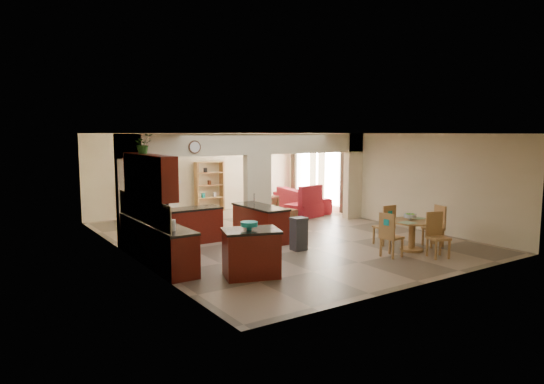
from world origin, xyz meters
TOP-DOWN VIEW (x-y plane):
  - floor at (0.00, 0.00)m, footprint 10.00×10.00m
  - ceiling at (0.00, 0.00)m, footprint 10.00×10.00m
  - wall_back at (0.00, 5.00)m, footprint 8.00×0.00m
  - wall_front at (0.00, -5.00)m, footprint 8.00×0.00m
  - wall_left at (-4.00, 0.00)m, footprint 0.00×10.00m
  - wall_right at (4.00, 0.00)m, footprint 0.00×10.00m
  - partition_left_pier at (-3.70, 1.00)m, footprint 0.60×0.25m
  - partition_center_pier at (0.00, 1.00)m, footprint 0.80×0.25m
  - partition_right_pier at (3.70, 1.00)m, footprint 0.60×0.25m
  - partition_header at (0.00, 1.00)m, footprint 8.00×0.25m
  - kitchen_counter at (-3.26, -0.25)m, footprint 2.52×3.29m
  - upper_cabinets at (-3.82, -0.80)m, footprint 0.35×2.40m
  - peninsula at (-0.60, -0.11)m, footprint 0.70×1.85m
  - wall_clock at (-2.00, 0.85)m, footprint 0.34×0.03m
  - rug at (1.20, 2.10)m, footprint 1.60×1.30m
  - fireplace at (-1.60, 4.83)m, footprint 1.60×0.35m
  - shelving_unit at (0.35, 4.82)m, footprint 1.00×0.32m
  - window_a at (3.97, 2.30)m, footprint 0.02×0.90m
  - window_b at (3.97, 4.00)m, footprint 0.02×0.90m
  - glazed_door at (3.97, 3.15)m, footprint 0.02×0.70m
  - drape_a_left at (3.93, 1.70)m, footprint 0.10×0.28m
  - drape_a_right at (3.93, 2.90)m, footprint 0.10×0.28m
  - drape_b_left at (3.93, 3.40)m, footprint 0.10×0.28m
  - drape_b_right at (3.93, 4.60)m, footprint 0.10×0.28m
  - ceiling_fan at (1.50, 3.00)m, footprint 1.00×1.00m
  - kitchen_island at (-2.49, -2.78)m, footprint 1.28×1.08m
  - teal_bowl at (-2.54, -2.79)m, footprint 0.34×0.34m
  - trash_can at (-0.42, -1.56)m, footprint 0.35×0.30m
  - dining_table at (1.81, -3.11)m, footprint 1.08×1.08m
  - fruit_bowl at (1.82, -3.03)m, footprint 0.30×0.30m
  - sofa at (3.30, 3.29)m, footprint 2.85×1.52m
  - chaise at (2.53, 2.10)m, footprint 1.25×1.11m
  - armchair at (1.08, 2.53)m, footprint 1.04×1.06m
  - ottoman at (1.59, 1.77)m, footprint 0.57×0.57m
  - plant at (-3.82, -0.49)m, footprint 0.46×0.43m
  - chair_north at (1.72, -2.36)m, footprint 0.44×0.44m
  - chair_east at (2.69, -3.12)m, footprint 0.51×0.51m
  - chair_south at (1.82, -3.81)m, footprint 0.53×0.53m
  - chair_west at (0.89, -3.25)m, footprint 0.46×0.46m

SIDE VIEW (x-z plane):
  - floor at x=0.00m, z-range 0.00..0.00m
  - rug at x=1.20m, z-range 0.00..0.01m
  - ottoman at x=1.59m, z-range 0.00..0.37m
  - chaise at x=2.53m, z-range 0.00..0.43m
  - trash_can at x=-0.42m, z-range 0.00..0.74m
  - armchair at x=1.08m, z-range 0.00..0.79m
  - sofa at x=3.30m, z-range 0.00..0.79m
  - peninsula at x=-0.60m, z-range 0.00..0.91m
  - kitchen_counter at x=-3.26m, z-range -0.27..1.20m
  - kitchen_island at x=-2.49m, z-range 0.00..0.95m
  - dining_table at x=1.81m, z-range 0.13..0.86m
  - chair_north at x=1.72m, z-range 0.04..1.07m
  - chair_east at x=2.69m, z-range 0.04..1.07m
  - chair_south at x=1.82m, z-range 0.04..1.07m
  - chair_west at x=0.89m, z-range 0.04..1.07m
  - fireplace at x=-1.60m, z-range 0.01..1.21m
  - fruit_bowl at x=1.82m, z-range 0.74..0.90m
  - shelving_unit at x=0.35m, z-range 0.00..1.80m
  - teal_bowl at x=-2.54m, z-range 0.94..1.10m
  - glazed_door at x=3.97m, z-range 0.00..2.10m
  - partition_center_pier at x=0.00m, z-range 0.00..2.20m
  - drape_a_left at x=3.93m, z-range 0.05..2.35m
  - drape_a_right at x=3.93m, z-range 0.05..2.35m
  - drape_b_left at x=3.93m, z-range 0.05..2.35m
  - drape_b_right at x=3.93m, z-range 0.05..2.35m
  - window_a at x=3.97m, z-range 0.25..2.15m
  - window_b at x=3.97m, z-range 0.25..2.15m
  - partition_left_pier at x=-3.70m, z-range 0.00..2.80m
  - partition_right_pier at x=3.70m, z-range 0.00..2.80m
  - wall_back at x=0.00m, z-range -2.60..5.40m
  - wall_front at x=0.00m, z-range -2.60..5.40m
  - wall_left at x=-4.00m, z-range -3.60..6.40m
  - wall_right at x=4.00m, z-range -3.60..6.40m
  - upper_cabinets at x=-3.82m, z-range 1.47..2.37m
  - wall_clock at x=-2.00m, z-range 2.28..2.62m
  - partition_header at x=0.00m, z-range 2.20..2.80m
  - ceiling_fan at x=1.50m, z-range 2.51..2.61m
  - plant at x=-3.82m, z-range 2.37..2.80m
  - ceiling at x=0.00m, z-range 2.80..2.80m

